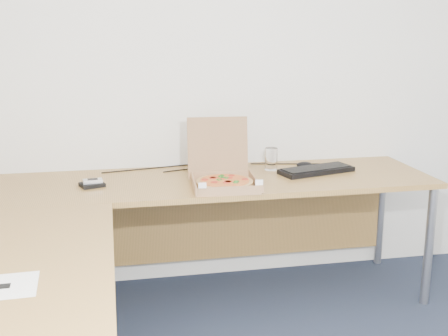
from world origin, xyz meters
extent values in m
cube|color=#A37639|center=(-0.50, 1.40, 0.71)|extent=(2.50, 0.70, 0.03)
cube|color=#A37639|center=(-1.40, 0.30, 0.71)|extent=(0.70, 1.50, 0.03)
cylinder|color=gray|center=(0.70, 1.70, 0.35)|extent=(0.05, 0.05, 0.70)
cube|color=#A97A50|center=(-0.46, 1.22, 0.73)|extent=(0.34, 0.34, 0.01)
cube|color=#A97A50|center=(-0.46, 1.41, 0.91)|extent=(0.34, 0.07, 0.33)
cylinder|color=tan|center=(-0.46, 1.22, 0.75)|extent=(0.30, 0.30, 0.02)
cylinder|color=red|center=(-0.46, 1.22, 0.77)|extent=(0.26, 0.26, 0.00)
cylinder|color=silver|center=(-0.11, 1.54, 0.80)|extent=(0.07, 0.07, 0.13)
cube|color=black|center=(0.13, 1.42, 0.74)|extent=(0.47, 0.27, 0.03)
ellipsoid|color=black|center=(0.10, 1.55, 0.75)|extent=(0.10, 0.07, 0.04)
cube|color=black|center=(-1.15, 1.37, 0.74)|extent=(0.15, 0.13, 0.02)
cube|color=#B2B5BA|center=(-1.15, 1.37, 0.76)|extent=(0.11, 0.07, 0.02)
ellipsoid|color=black|center=(-0.26, 1.68, 0.77)|extent=(0.08, 0.08, 0.07)
camera|label=1|loc=(-1.04, -1.65, 1.56)|focal=45.90mm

